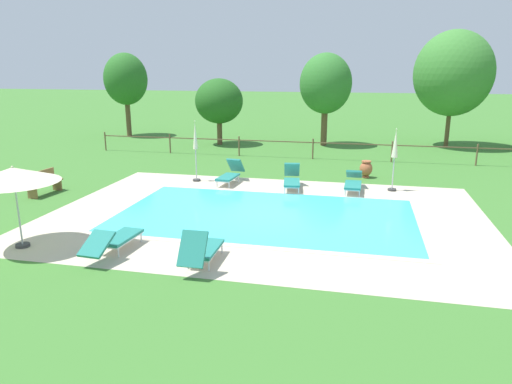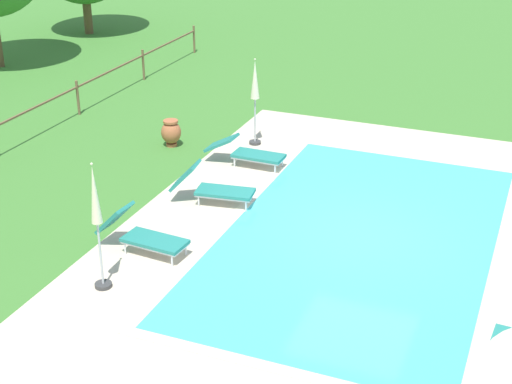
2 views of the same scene
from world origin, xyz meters
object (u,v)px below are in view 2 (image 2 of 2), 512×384
(sun_lounger_north_far, at_px, (248,152))
(patio_umbrella_closed_row_centre, at_px, (255,88))
(sun_lounger_north_end, at_px, (213,188))
(sun_lounger_north_near_steps, at_px, (143,235))
(terracotta_urn_near_fence, at_px, (171,132))
(patio_umbrella_closed_row_west, at_px, (96,211))

(sun_lounger_north_far, relative_size, patio_umbrella_closed_row_centre, 0.87)
(sun_lounger_north_end, distance_m, patio_umbrella_closed_row_centre, 4.01)
(sun_lounger_north_end, bearing_deg, sun_lounger_north_far, 3.22)
(sun_lounger_north_far, bearing_deg, sun_lounger_north_near_steps, 177.41)
(sun_lounger_north_end, relative_size, terracotta_urn_near_fence, 2.69)
(sun_lounger_north_near_steps, bearing_deg, patio_umbrella_closed_row_centre, 1.49)
(sun_lounger_north_far, xyz_separation_m, sun_lounger_north_end, (-2.34, -0.13, 0.03))
(sun_lounger_north_far, height_order, sun_lounger_north_end, sun_lounger_north_end)
(sun_lounger_north_far, distance_m, patio_umbrella_closed_row_centre, 1.94)
(patio_umbrella_closed_row_centre, relative_size, terracotta_urn_near_fence, 3.26)
(patio_umbrella_closed_row_west, bearing_deg, patio_umbrella_closed_row_centre, 0.98)
(sun_lounger_north_near_steps, relative_size, sun_lounger_north_end, 0.99)
(sun_lounger_north_far, relative_size, terracotta_urn_near_fence, 2.83)
(sun_lounger_north_near_steps, height_order, sun_lounger_north_end, sun_lounger_north_end)
(sun_lounger_north_end, xyz_separation_m, patio_umbrella_closed_row_west, (-4.04, 0.39, 1.19))
(terracotta_urn_near_fence, bearing_deg, sun_lounger_north_near_steps, -157.75)
(sun_lounger_north_end, height_order, patio_umbrella_closed_row_west, patio_umbrella_closed_row_west)
(sun_lounger_north_near_steps, distance_m, patio_umbrella_closed_row_west, 1.89)
(patio_umbrella_closed_row_centre, bearing_deg, sun_lounger_north_near_steps, -178.51)
(patio_umbrella_closed_row_west, distance_m, patio_umbrella_closed_row_centre, 7.84)
(sun_lounger_north_near_steps, height_order, patio_umbrella_closed_row_centre, patio_umbrella_closed_row_centre)
(sun_lounger_north_near_steps, bearing_deg, patio_umbrella_closed_row_west, 178.75)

